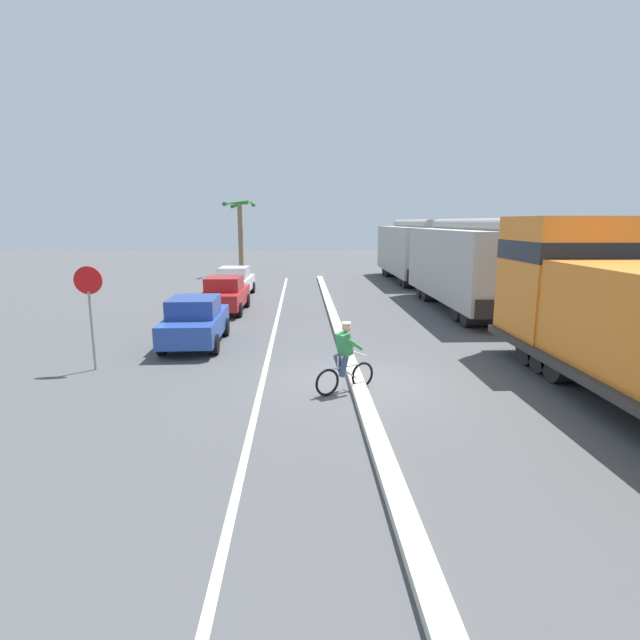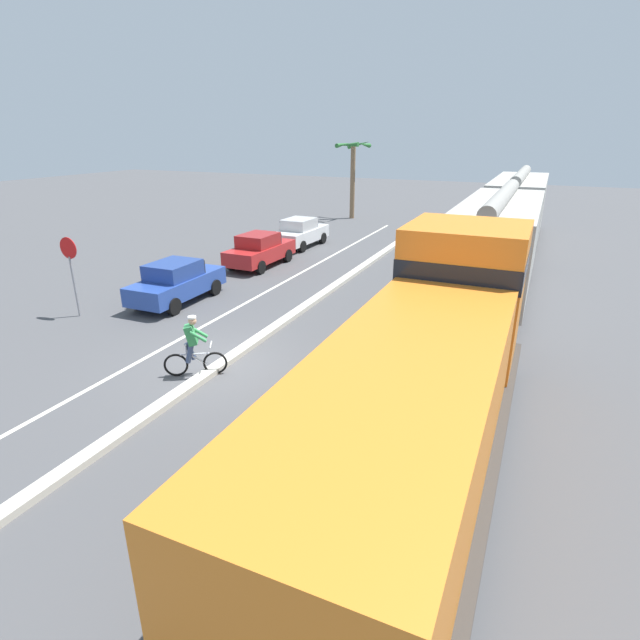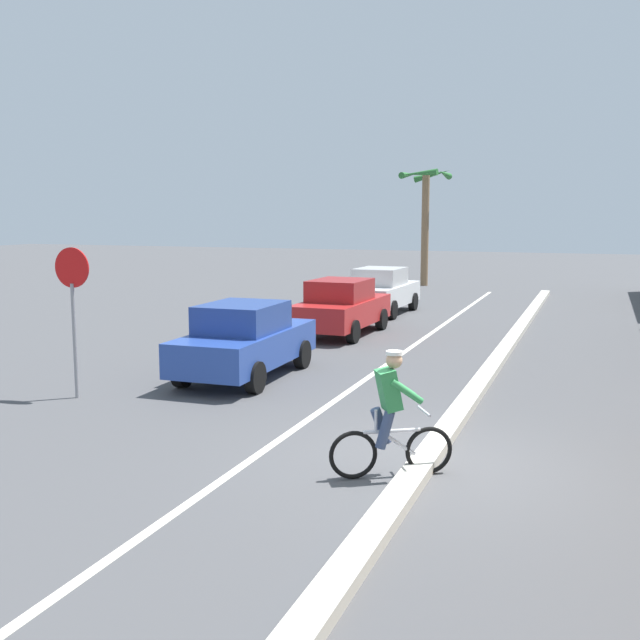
# 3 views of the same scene
# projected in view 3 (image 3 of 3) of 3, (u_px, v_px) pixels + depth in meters

# --- Properties ---
(ground_plane) EXTENTS (120.00, 120.00, 0.00)m
(ground_plane) POSITION_uv_depth(u_px,v_px,m) (427.00, 463.00, 10.58)
(ground_plane) COLOR #4C4C4F
(median_curb) EXTENTS (0.36, 36.00, 0.16)m
(median_curb) POSITION_uv_depth(u_px,v_px,m) (487.00, 374.00, 16.13)
(median_curb) COLOR beige
(median_curb) RESTS_ON ground
(lane_stripe) EXTENTS (0.14, 36.00, 0.01)m
(lane_stripe) POSITION_uv_depth(u_px,v_px,m) (380.00, 369.00, 16.97)
(lane_stripe) COLOR silver
(lane_stripe) RESTS_ON ground
(parked_car_blue) EXTENTS (1.90, 4.23, 1.62)m
(parked_car_blue) POSITION_uv_depth(u_px,v_px,m) (245.00, 340.00, 16.04)
(parked_car_blue) COLOR #28479E
(parked_car_blue) RESTS_ON ground
(parked_car_red) EXTENTS (1.92, 4.24, 1.62)m
(parked_car_red) POSITION_uv_depth(u_px,v_px,m) (342.00, 307.00, 21.74)
(parked_car_red) COLOR red
(parked_car_red) RESTS_ON ground
(parked_car_white) EXTENTS (1.95, 4.26, 1.62)m
(parked_car_white) POSITION_uv_depth(u_px,v_px,m) (381.00, 291.00, 26.32)
(parked_car_white) COLOR silver
(parked_car_white) RESTS_ON ground
(cyclist) EXTENTS (1.50, 0.93, 1.71)m
(cyclist) POSITION_uv_depth(u_px,v_px,m) (391.00, 417.00, 9.94)
(cyclist) COLOR black
(cyclist) RESTS_ON ground
(stop_sign) EXTENTS (0.76, 0.08, 2.88)m
(stop_sign) POSITION_uv_depth(u_px,v_px,m) (73.00, 293.00, 14.09)
(stop_sign) COLOR gray
(stop_sign) RESTS_ON ground
(palm_tree_near) EXTENTS (2.29, 2.33, 5.73)m
(palm_tree_near) POSITION_uv_depth(u_px,v_px,m) (426.00, 202.00, 36.14)
(palm_tree_near) COLOR #846647
(palm_tree_near) RESTS_ON ground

